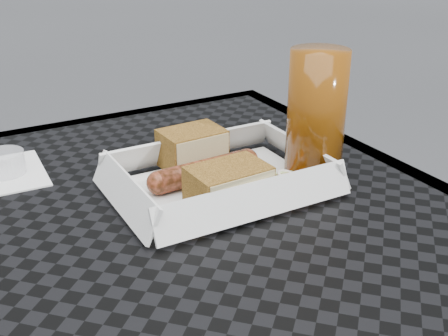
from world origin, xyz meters
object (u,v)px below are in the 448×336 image
at_px(food_tray, 220,186).
at_px(bratwurst, 205,171).
at_px(drink_glass, 316,114).
at_px(patio_table, 125,316).

height_order(food_tray, bratwurst, bratwurst).
xyz_separation_m(food_tray, bratwurst, (-0.01, 0.02, 0.02)).
xyz_separation_m(food_tray, drink_glass, (0.12, -0.02, 0.08)).
bearing_deg(patio_table, food_tray, 26.29).
bearing_deg(patio_table, bratwurst, 33.21).
height_order(patio_table, food_tray, food_tray).
relative_size(patio_table, food_tray, 3.64).
relative_size(bratwurst, drink_glass, 0.96).
bearing_deg(bratwurst, food_tray, -57.04).
xyz_separation_m(patio_table, food_tray, (0.15, 0.08, 0.08)).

